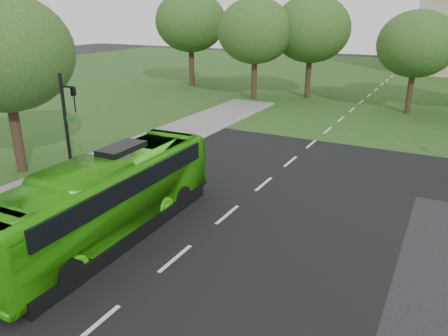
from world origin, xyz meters
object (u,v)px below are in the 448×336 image
object	(u,v)px
tree_park_c	(417,44)
bus	(106,198)
tree_park_f	(191,22)
tree_side_near	(3,53)
tree_park_b	(311,29)
tree_park_a	(255,31)
traffic_light	(69,125)

from	to	relation	value
tree_park_c	bus	size ratio (longest dim) A/B	0.75
tree_park_f	tree_side_near	bearing A→B (deg)	-76.27
tree_park_b	tree_park_a	bearing A→B (deg)	-143.69
tree_side_near	bus	distance (m)	10.91
tree_park_c	tree_side_near	xyz separation A→B (m)	(-16.99, -25.29, 0.57)
tree_park_f	tree_side_near	size ratio (longest dim) A/B	1.13
bus	tree_park_f	bearing A→B (deg)	115.08
bus	traffic_light	xyz separation A→B (m)	(-4.35, 2.54, 1.78)
tree_park_c	bus	bearing A→B (deg)	-105.14
tree_park_f	traffic_light	distance (m)	32.42
tree_park_a	tree_park_b	distance (m)	5.52
bus	tree_side_near	bearing A→B (deg)	158.47
tree_side_near	bus	size ratio (longest dim) A/B	0.83
tree_park_a	tree_side_near	world-z (taller)	tree_park_a
tree_park_c	tree_side_near	world-z (taller)	tree_side_near
tree_park_f	bus	bearing A→B (deg)	-63.24
tree_park_c	bus	world-z (taller)	tree_park_c
tree_park_a	tree_park_c	xyz separation A→B (m)	(14.28, 0.40, -0.74)
traffic_light	tree_park_c	bearing A→B (deg)	59.38
tree_park_a	bus	bearing A→B (deg)	-76.98
tree_park_b	tree_park_c	distance (m)	10.28
tree_park_a	tree_park_b	world-z (taller)	tree_park_b
tree_park_a	traffic_light	size ratio (longest dim) A/B	1.68
tree_park_a	tree_park_f	xyz separation A→B (m)	(-9.81, 4.19, 0.69)
tree_park_a	tree_side_near	size ratio (longest dim) A/B	1.03
tree_park_f	bus	distance (m)	36.73
tree_park_a	traffic_light	distance (m)	25.97
tree_park_b	tree_side_near	distance (m)	29.06
tree_park_c	traffic_light	distance (m)	28.86
tree_park_c	tree_park_f	distance (m)	24.43
tree_park_b	tree_park_c	world-z (taller)	tree_park_b
traffic_light	tree_side_near	bearing A→B (deg)	165.04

